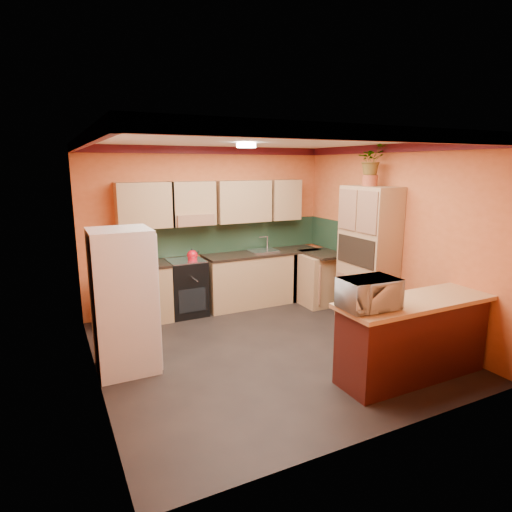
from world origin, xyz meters
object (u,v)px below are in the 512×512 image
Objects in this scene: stove at (186,287)px; pantry at (368,256)px; fridge at (123,301)px; breakfast_bar at (412,341)px; base_cabinets_back at (222,284)px; microwave at (369,294)px.

stove is 0.43× the size of pantry.
fridge is (-1.23, -1.54, 0.39)m from stove.
stove is 0.54× the size of fridge.
breakfast_bar is (2.90, -1.65, -0.41)m from fridge.
stove is at bearing 146.33° from pantry.
pantry reaches higher than base_cabinets_back.
breakfast_bar is at bearing -29.65° from fridge.
base_cabinets_back is 1.74× the size of pantry.
microwave is (0.99, -3.19, 0.64)m from stove.
breakfast_bar is (1.68, -3.19, -0.02)m from stove.
pantry is at bearing -42.12° from base_cabinets_back.
pantry is (2.37, -1.58, 0.59)m from stove.
fridge is 0.94× the size of breakfast_bar.
fridge is 3.37m from breakfast_bar.
fridge reaches higher than breakfast_bar.
microwave is at bearing -83.41° from base_cabinets_back.
fridge is at bearing -140.24° from base_cabinets_back.
breakfast_bar is (-0.70, -1.61, -0.61)m from pantry.
base_cabinets_back is 2.44m from fridge.
microwave reaches higher than stove.
microwave is (0.37, -3.19, 0.65)m from base_cabinets_back.
base_cabinets_back is at bearing 108.25° from breakfast_bar.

